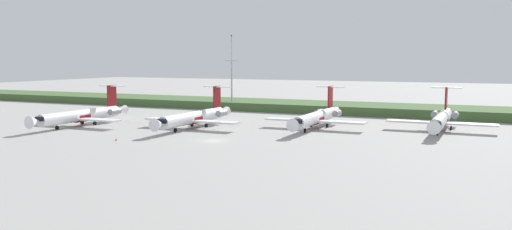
% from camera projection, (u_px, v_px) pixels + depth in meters
% --- Properties ---
extents(ground_plane, '(500.00, 500.00, 0.00)m').
position_uv_depth(ground_plane, '(273.00, 123.00, 127.12)').
color(ground_plane, '#9E9B96').
extents(grass_berm, '(320.00, 20.00, 2.50)m').
position_uv_depth(grass_berm, '(316.00, 107.00, 156.87)').
color(grass_berm, '#426033').
rests_on(grass_berm, ground).
extents(regional_jet_nearest, '(22.81, 31.00, 9.00)m').
position_uv_depth(regional_jet_nearest, '(83.00, 115.00, 122.32)').
color(regional_jet_nearest, white).
rests_on(regional_jet_nearest, ground).
extents(regional_jet_second, '(22.81, 31.00, 9.00)m').
position_uv_depth(regional_jet_second, '(195.00, 117.00, 118.26)').
color(regional_jet_second, white).
rests_on(regional_jet_second, ground).
extents(regional_jet_third, '(22.81, 31.00, 9.00)m').
position_uv_depth(regional_jet_third, '(317.00, 117.00, 117.89)').
color(regional_jet_third, white).
rests_on(regional_jet_third, ground).
extents(regional_jet_fourth, '(22.81, 31.00, 9.00)m').
position_uv_depth(regional_jet_fourth, '(441.00, 119.00, 114.07)').
color(regional_jet_fourth, white).
rests_on(regional_jet_fourth, ground).
extents(antenna_mast, '(4.40, 0.50, 22.91)m').
position_uv_depth(antenna_mast, '(232.00, 78.00, 163.21)').
color(antenna_mast, '#B2B2B7').
rests_on(antenna_mast, ground).
extents(safety_cone_front_marker, '(0.44, 0.44, 0.55)m').
position_uv_depth(safety_cone_front_marker, '(116.00, 139.00, 99.97)').
color(safety_cone_front_marker, orange).
rests_on(safety_cone_front_marker, ground).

